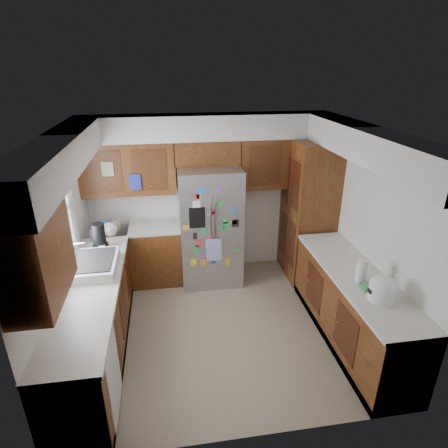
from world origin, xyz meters
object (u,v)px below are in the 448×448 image
Objects in this scene: fridge at (210,226)px; pantry at (308,211)px; rice_cooker at (383,288)px; paper_towel at (362,270)px.

pantry is at bearing -2.06° from fridge.
paper_towel is at bearing 96.42° from rice_cooker.
paper_towel is at bearing -51.21° from fridge.
rice_cooker is 0.37m from paper_towel.
fridge is 2.65m from rice_cooker.
pantry reaches higher than paper_towel.
fridge is 6.17× the size of rice_cooker.
rice_cooker is (-0.00, -2.13, -0.03)m from pantry.
rice_cooker is at bearing -90.01° from pantry.
fridge reaches higher than paper_towel.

